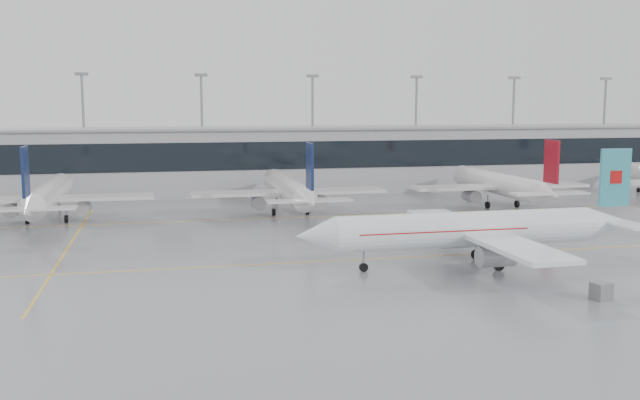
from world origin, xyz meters
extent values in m
plane|color=gray|center=(0.00, 0.00, 0.00)|extent=(320.00, 320.00, 0.00)
cube|color=yellow|center=(0.00, 0.00, 0.01)|extent=(120.00, 0.25, 0.01)
cube|color=yellow|center=(0.00, 30.00, 0.01)|extent=(120.00, 0.25, 0.01)
cube|color=yellow|center=(-30.00, 15.00, 0.01)|extent=(0.25, 60.00, 0.01)
cube|color=#9F9FA3|center=(0.00, 62.00, 6.00)|extent=(180.00, 15.00, 12.00)
cube|color=black|center=(0.00, 54.45, 7.50)|extent=(180.00, 0.20, 5.00)
cube|color=gray|center=(0.00, 62.00, 12.20)|extent=(182.00, 16.00, 0.40)
cylinder|color=gray|center=(-33.00, 68.00, 11.00)|extent=(0.50, 0.50, 22.00)
cube|color=gray|center=(-33.00, 68.00, 22.30)|extent=(2.40, 1.00, 0.60)
cylinder|color=gray|center=(-11.00, 68.00, 11.00)|extent=(0.50, 0.50, 22.00)
cube|color=gray|center=(-11.00, 68.00, 22.30)|extent=(2.40, 1.00, 0.60)
cylinder|color=gray|center=(11.00, 68.00, 11.00)|extent=(0.50, 0.50, 22.00)
cube|color=gray|center=(11.00, 68.00, 22.30)|extent=(2.40, 1.00, 0.60)
cylinder|color=gray|center=(33.00, 68.00, 11.00)|extent=(0.50, 0.50, 22.00)
cube|color=gray|center=(33.00, 68.00, 22.30)|extent=(2.40, 1.00, 0.60)
cylinder|color=gray|center=(55.00, 68.00, 11.00)|extent=(0.50, 0.50, 22.00)
cube|color=gray|center=(55.00, 68.00, 22.30)|extent=(2.40, 1.00, 0.60)
cylinder|color=gray|center=(77.00, 68.00, 11.00)|extent=(0.50, 0.50, 22.00)
cube|color=gray|center=(77.00, 68.00, 22.30)|extent=(2.40, 1.00, 0.60)
cylinder|color=white|center=(11.58, -5.42, 3.89)|extent=(28.05, 3.93, 3.68)
cone|color=white|center=(-4.43, -5.57, 3.89)|extent=(4.03, 3.71, 3.68)
cone|color=white|center=(28.39, -5.27, 3.89)|extent=(5.63, 3.73, 3.68)
cube|color=white|center=(13.08, -5.41, 3.49)|extent=(5.28, 30.40, 0.45)
cube|color=white|center=(28.59, -5.26, 4.19)|extent=(2.91, 11.70, 0.25)
cube|color=teal|center=(28.79, -5.26, 8.86)|extent=(3.60, 0.38, 6.27)
cylinder|color=#9C9CA0|center=(12.63, -10.21, 1.99)|extent=(3.62, 2.13, 2.10)
cylinder|color=#9C9CA0|center=(12.54, -0.61, 1.99)|extent=(3.62, 2.13, 2.10)
cylinder|color=gray|center=(0.57, -5.52, 1.25)|extent=(0.20, 0.20, 1.60)
cylinder|color=black|center=(0.57, -5.52, 0.45)|extent=(0.90, 0.31, 0.90)
cylinder|color=gray|center=(14.11, -8.00, 1.35)|extent=(0.24, 0.24, 1.60)
cylinder|color=black|center=(14.11, -8.00, 0.55)|extent=(1.10, 0.46, 1.10)
cylinder|color=gray|center=(14.06, -2.80, 1.35)|extent=(0.24, 0.24, 1.60)
cylinder|color=black|center=(14.06, -2.80, 0.55)|extent=(1.10, 0.46, 1.10)
cube|color=#B70F0F|center=(28.79, -5.26, 8.93)|extent=(1.40, 0.46, 1.40)
cube|color=#B70F0F|center=(8.58, -5.45, 4.09)|extent=(18.03, 3.88, 0.12)
cylinder|color=silver|center=(-35.00, 35.00, 3.80)|extent=(3.59, 27.36, 3.59)
cone|color=silver|center=(-35.00, 50.68, 3.80)|extent=(3.59, 4.00, 3.59)
cone|color=silver|center=(-35.00, 18.52, 3.80)|extent=(3.59, 5.60, 3.59)
cube|color=silver|center=(-35.00, 33.50, 3.40)|extent=(29.64, 5.00, 0.45)
cube|color=silver|center=(-35.00, 18.32, 4.10)|extent=(11.40, 2.80, 0.25)
cube|color=#111D46|center=(-35.00, 18.12, 8.66)|extent=(0.35, 3.60, 6.12)
cylinder|color=#9C9CA0|center=(-39.80, 34.00, 1.90)|extent=(2.10, 3.60, 2.10)
cylinder|color=#9C9CA0|center=(-30.20, 34.00, 1.90)|extent=(2.10, 3.60, 2.10)
cylinder|color=gray|center=(-35.00, 45.68, 1.23)|extent=(0.20, 0.20, 1.56)
cylinder|color=black|center=(-35.00, 45.68, 0.45)|extent=(0.30, 0.90, 0.90)
cylinder|color=gray|center=(-37.60, 32.50, 1.33)|extent=(0.24, 0.24, 1.56)
cylinder|color=black|center=(-37.60, 32.50, 0.55)|extent=(0.45, 1.10, 1.10)
cylinder|color=gray|center=(-32.40, 32.50, 1.33)|extent=(0.24, 0.24, 1.56)
cylinder|color=black|center=(-32.40, 32.50, 0.55)|extent=(0.45, 1.10, 1.10)
cylinder|color=silver|center=(0.00, 35.00, 3.80)|extent=(3.59, 27.36, 3.59)
cone|color=silver|center=(0.00, 50.68, 3.80)|extent=(3.59, 4.00, 3.59)
cone|color=silver|center=(0.00, 18.52, 3.80)|extent=(3.59, 5.60, 3.59)
cube|color=silver|center=(0.00, 33.50, 3.40)|extent=(29.64, 5.00, 0.45)
cube|color=silver|center=(0.00, 18.32, 4.10)|extent=(11.40, 2.80, 0.25)
cube|color=#111D46|center=(0.00, 18.12, 8.66)|extent=(0.35, 3.60, 6.12)
cylinder|color=#9C9CA0|center=(-4.80, 34.00, 1.90)|extent=(2.10, 3.60, 2.10)
cylinder|color=#9C9CA0|center=(4.80, 34.00, 1.90)|extent=(2.10, 3.60, 2.10)
cylinder|color=gray|center=(0.00, 45.68, 1.23)|extent=(0.20, 0.20, 1.56)
cylinder|color=black|center=(0.00, 45.68, 0.45)|extent=(0.30, 0.90, 0.90)
cylinder|color=gray|center=(-2.60, 32.50, 1.33)|extent=(0.24, 0.24, 1.56)
cylinder|color=black|center=(-2.60, 32.50, 0.55)|extent=(0.45, 1.10, 1.10)
cylinder|color=gray|center=(2.60, 32.50, 1.33)|extent=(0.24, 0.24, 1.56)
cylinder|color=black|center=(2.60, 32.50, 0.55)|extent=(0.45, 1.10, 1.10)
cylinder|color=silver|center=(35.00, 35.00, 3.80)|extent=(3.59, 27.36, 3.59)
cone|color=silver|center=(35.00, 50.68, 3.80)|extent=(3.59, 4.00, 3.59)
cone|color=silver|center=(35.00, 18.52, 3.80)|extent=(3.59, 5.60, 3.59)
cube|color=silver|center=(35.00, 33.50, 3.40)|extent=(29.64, 5.00, 0.45)
cube|color=silver|center=(35.00, 18.32, 4.10)|extent=(11.40, 2.80, 0.25)
cube|color=maroon|center=(35.00, 18.12, 8.66)|extent=(0.35, 3.60, 6.12)
cylinder|color=#9C9CA0|center=(30.20, 34.00, 1.90)|extent=(2.10, 3.60, 2.10)
cylinder|color=#9C9CA0|center=(39.80, 34.00, 1.90)|extent=(2.10, 3.60, 2.10)
cylinder|color=gray|center=(35.00, 45.68, 1.23)|extent=(0.20, 0.20, 1.56)
cylinder|color=black|center=(35.00, 45.68, 0.45)|extent=(0.30, 0.90, 0.90)
cylinder|color=gray|center=(32.40, 32.50, 1.33)|extent=(0.24, 0.24, 1.56)
cylinder|color=black|center=(32.40, 32.50, 0.55)|extent=(0.45, 1.10, 1.10)
cylinder|color=gray|center=(37.60, 32.50, 1.33)|extent=(0.24, 0.24, 1.56)
cylinder|color=black|center=(37.60, 32.50, 0.55)|extent=(0.45, 1.10, 1.10)
cone|color=silver|center=(70.00, 50.68, 3.80)|extent=(3.59, 4.00, 3.59)
cylinder|color=gray|center=(70.00, 45.68, 1.23)|extent=(0.20, 0.20, 1.56)
cylinder|color=black|center=(70.00, 45.68, 0.45)|extent=(0.30, 0.90, 0.90)
cube|color=gray|center=(17.68, -19.94, 0.75)|extent=(1.73, 1.65, 1.49)
camera|label=1|loc=(-19.00, -72.89, 16.73)|focal=40.00mm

